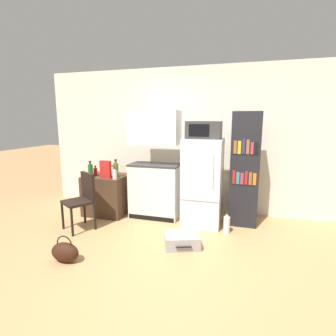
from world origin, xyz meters
TOP-DOWN VIEW (x-y plane):
  - ground_plane at (0.00, 0.00)m, footprint 24.00×24.00m
  - wall_back at (0.20, 2.00)m, footprint 6.40×0.10m
  - side_table at (-1.49, 1.28)m, footprint 0.73×0.64m
  - kitchen_hutch at (-0.59, 1.38)m, footprint 0.87×0.46m
  - refrigerator at (0.26, 1.30)m, footprint 0.61×0.63m
  - microwave at (0.26, 1.29)m, footprint 0.54×0.37m
  - bookshelf at (0.90, 1.45)m, footprint 0.44×0.32m
  - bottle_ketchup_red at (-1.67, 1.21)m, footprint 0.07×0.07m
  - bottle_clear_short at (-1.18, 1.03)m, footprint 0.07×0.07m
  - bottle_green_tall at (-1.68, 1.08)m, footprint 0.08×0.08m
  - bottle_milk_white at (-1.38, 1.31)m, footprint 0.06×0.06m
  - bottle_olive_oil at (-1.25, 1.21)m, footprint 0.08×0.08m
  - bottle_amber_beer at (-1.64, 1.52)m, footprint 0.08×0.08m
  - bowl at (-1.60, 1.36)m, footprint 0.16×0.16m
  - cereal_box at (-1.39, 1.08)m, footprint 0.19×0.07m
  - chair at (-1.51, 0.57)m, footprint 0.55×0.55m
  - suitcase_large_flat at (0.13, 0.41)m, footprint 0.55×0.50m
  - handbag at (-1.14, -0.38)m, footprint 0.36×0.20m
  - water_bottle_front at (0.68, 1.02)m, footprint 0.10×0.10m

SIDE VIEW (x-z plane):
  - ground_plane at x=0.00m, z-range 0.00..0.00m
  - suitcase_large_flat at x=0.13m, z-range 0.00..0.17m
  - handbag at x=-1.14m, z-range -0.04..0.29m
  - water_bottle_front at x=0.68m, z-range -0.03..0.30m
  - side_table at x=-1.49m, z-range 0.00..0.71m
  - chair at x=-1.51m, z-range 0.08..0.96m
  - refrigerator at x=0.26m, z-range 0.00..1.41m
  - bowl at x=-1.60m, z-range 0.71..0.75m
  - bottle_ketchup_red at x=-1.67m, z-range 0.70..0.88m
  - bottle_milk_white at x=-1.38m, z-range 0.70..0.88m
  - bottle_amber_beer at x=-1.64m, z-range 0.70..0.89m
  - bottle_clear_short at x=-1.18m, z-range 0.70..0.90m
  - bottle_green_tall at x=-1.68m, z-range 0.69..0.97m
  - kitchen_hutch at x=-0.59m, z-range -0.08..1.77m
  - bottle_olive_oil at x=-1.25m, z-range 0.69..1.00m
  - cereal_box at x=-1.39m, z-range 0.71..1.01m
  - bookshelf at x=0.90m, z-range 0.00..1.83m
  - wall_back at x=0.20m, z-range 0.00..2.64m
  - microwave at x=0.26m, z-range 1.41..1.68m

